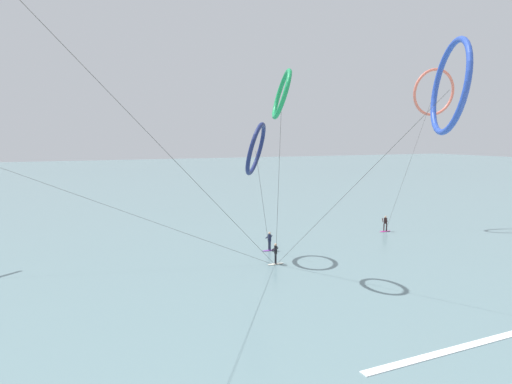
# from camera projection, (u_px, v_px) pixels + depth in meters

# --- Properties ---
(sea_water) EXTENTS (400.00, 200.00, 0.08)m
(sea_water) POSITION_uv_depth(u_px,v_px,m) (100.00, 182.00, 105.10)
(sea_water) COLOR slate
(sea_water) RESTS_ON ground
(surfer_violet) EXTENTS (1.40, 0.59, 1.70)m
(surfer_violet) POSITION_uv_depth(u_px,v_px,m) (269.00, 242.00, 41.83)
(surfer_violet) COLOR purple
(surfer_violet) RESTS_ON ground
(surfer_magenta) EXTENTS (1.40, 0.70, 1.70)m
(surfer_magenta) POSITION_uv_depth(u_px,v_px,m) (385.00, 225.00, 50.24)
(surfer_magenta) COLOR #CC288E
(surfer_magenta) RESTS_ON ground
(surfer_ivory) EXTENTS (1.40, 0.66, 1.70)m
(surfer_ivory) POSITION_uv_depth(u_px,v_px,m) (276.00, 255.00, 37.36)
(surfer_ivory) COLOR silver
(surfer_ivory) RESTS_ON ground
(kite_navy) EXTENTS (3.97, 4.57, 11.43)m
(kite_navy) POSITION_uv_depth(u_px,v_px,m) (256.00, 149.00, 38.61)
(kite_navy) COLOR navy
(kite_navy) RESTS_ON ground
(kite_emerald) EXTENTS (2.42, 4.86, 14.97)m
(kite_emerald) POSITION_uv_depth(u_px,v_px,m) (282.00, 94.00, 32.84)
(kite_emerald) COLOR #199351
(kite_emerald) RESTS_ON ground
(kite_cobalt) EXTENTS (5.57, 15.85, 15.57)m
(kite_cobalt) POSITION_uv_depth(u_px,v_px,m) (450.00, 87.00, 25.51)
(kite_cobalt) COLOR #2647B7
(kite_cobalt) RESTS_ON ground
(kite_coral) EXTENTS (9.23, 1.83, 17.66)m
(kite_coral) POSITION_uv_depth(u_px,v_px,m) (434.00, 92.00, 51.71)
(kite_coral) COLOR #EA7260
(kite_coral) RESTS_ON ground
(wave_crest_far) EXTENTS (14.20, 0.83, 0.12)m
(wave_crest_far) POSITION_uv_depth(u_px,v_px,m) (478.00, 344.00, 23.14)
(wave_crest_far) COLOR white
(wave_crest_far) RESTS_ON ground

